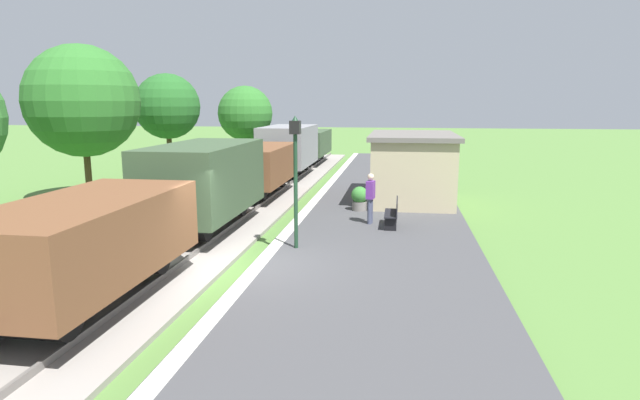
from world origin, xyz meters
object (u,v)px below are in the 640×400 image
at_px(freight_train, 258,165).
at_px(bench_near_hut, 393,213).
at_px(potted_planter, 360,198).
at_px(lamp_post_near, 295,158).
at_px(person_waiting, 370,196).
at_px(tree_field_left, 167,107).
at_px(tree_trackside_far, 82,101).
at_px(tree_field_distant, 245,113).
at_px(station_hut, 412,167).

xyz_separation_m(freight_train, bench_near_hut, (6.11, -5.62, -0.80)).
relative_size(potted_planter, lamp_post_near, 0.25).
bearing_deg(person_waiting, tree_field_left, -29.56).
height_order(tree_trackside_far, tree_field_distant, tree_trackside_far).
distance_m(lamp_post_near, tree_trackside_far, 12.50).
xyz_separation_m(tree_field_left, tree_field_distant, (2.58, 6.02, -0.48)).
distance_m(potted_planter, tree_field_left, 14.06).
xyz_separation_m(bench_near_hut, tree_field_left, (-12.45, 10.35, 3.36)).
height_order(bench_near_hut, tree_field_left, tree_field_left).
bearing_deg(tree_field_distant, tree_trackside_far, -104.38).
distance_m(station_hut, tree_field_left, 14.37).
bearing_deg(person_waiting, potted_planter, -65.26).
relative_size(bench_near_hut, lamp_post_near, 0.41).
height_order(station_hut, lamp_post_near, lamp_post_near).
height_order(station_hut, tree_field_left, tree_field_left).
xyz_separation_m(potted_planter, tree_field_left, (-11.15, 7.88, 3.35)).
bearing_deg(bench_near_hut, person_waiting, 157.19).
bearing_deg(tree_trackside_far, bench_near_hut, -15.42).
xyz_separation_m(tree_trackside_far, tree_field_distant, (3.27, 12.75, -0.75)).
bearing_deg(potted_planter, person_waiting, -76.36).
xyz_separation_m(freight_train, tree_field_left, (-6.34, 4.73, 2.55)).
bearing_deg(lamp_post_near, station_hut, 67.48).
bearing_deg(tree_field_left, person_waiting, -40.66).
bearing_deg(tree_trackside_far, tree_field_left, 84.17).
relative_size(lamp_post_near, tree_trackside_far, 0.55).
height_order(freight_train, lamp_post_near, lamp_post_near).
relative_size(tree_field_left, tree_field_distant, 1.09).
distance_m(bench_near_hut, potted_planter, 2.80).
bearing_deg(lamp_post_near, tree_trackside_far, 147.59).
height_order(freight_train, tree_field_distant, tree_field_distant).
bearing_deg(potted_planter, bench_near_hut, -62.33).
xyz_separation_m(freight_train, tree_trackside_far, (-7.03, -2.00, 2.82)).
height_order(tree_field_left, tree_field_distant, tree_field_left).
relative_size(person_waiting, tree_field_left, 0.29).
xyz_separation_m(station_hut, tree_field_left, (-13.14, 5.27, 2.42)).
height_order(person_waiting, tree_field_left, tree_field_left).
distance_m(lamp_post_near, tree_field_left, 16.62).
height_order(person_waiting, potted_planter, person_waiting).
relative_size(potted_planter, tree_field_distant, 0.17).
xyz_separation_m(potted_planter, tree_field_distant, (-8.57, 13.90, 2.87)).
relative_size(person_waiting, tree_trackside_far, 0.25).
distance_m(potted_planter, lamp_post_near, 6.04).
bearing_deg(tree_field_distant, lamp_post_near, -69.63).
bearing_deg(tree_trackside_far, freight_train, 15.86).
distance_m(station_hut, person_waiting, 5.00).
relative_size(potted_planter, tree_field_left, 0.16).
xyz_separation_m(station_hut, potted_planter, (-1.99, -2.60, -0.93)).
distance_m(lamp_post_near, tree_field_distant, 20.71).
height_order(freight_train, person_waiting, freight_train).
distance_m(station_hut, tree_trackside_far, 14.16).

